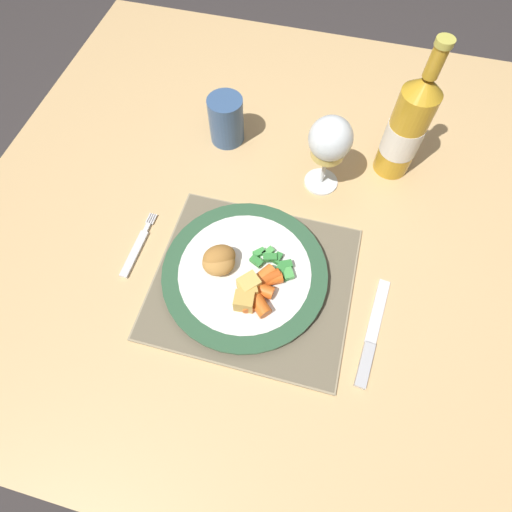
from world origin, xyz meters
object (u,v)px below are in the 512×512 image
(fork, at_px, (137,249))
(dinner_plate, at_px, (245,273))
(bottle, at_px, (407,128))
(table_knife, at_px, (371,341))
(dining_table, at_px, (274,229))
(wine_glass, at_px, (330,142))
(drinking_cup, at_px, (226,119))

(fork, bearing_deg, dinner_plate, -1.28)
(fork, distance_m, bottle, 0.52)
(fork, height_order, table_knife, table_knife)
(dining_table, xyz_separation_m, fork, (-0.21, -0.16, 0.09))
(table_knife, distance_m, wine_glass, 0.33)
(fork, relative_size, bottle, 0.50)
(table_knife, bearing_deg, bottle, 90.92)
(table_knife, bearing_deg, fork, 171.73)
(table_knife, bearing_deg, drinking_cup, 133.62)
(fork, xyz_separation_m, wine_glass, (0.29, 0.23, 0.11))
(table_knife, bearing_deg, dining_table, 133.27)
(dining_table, bearing_deg, dinner_plate, -95.41)
(dining_table, bearing_deg, drinking_cup, 134.17)
(dinner_plate, xyz_separation_m, wine_glass, (0.09, 0.23, 0.09))
(fork, bearing_deg, bottle, 36.29)
(drinking_cup, bearing_deg, fork, -104.94)
(table_knife, relative_size, drinking_cup, 1.94)
(dinner_plate, relative_size, wine_glass, 1.77)
(dining_table, xyz_separation_m, dinner_plate, (-0.02, -0.16, 0.11))
(wine_glass, height_order, drinking_cup, wine_glass)
(dining_table, distance_m, wine_glass, 0.22)
(dining_table, distance_m, dinner_plate, 0.19)
(fork, xyz_separation_m, drinking_cup, (0.08, 0.29, 0.05))
(dining_table, distance_m, drinking_cup, 0.24)
(dinner_plate, relative_size, drinking_cup, 2.85)
(dinner_plate, bearing_deg, drinking_cup, 111.81)
(fork, distance_m, wine_glass, 0.38)
(fork, height_order, drinking_cup, drinking_cup)
(drinking_cup, bearing_deg, table_knife, -46.38)
(drinking_cup, bearing_deg, dinner_plate, -68.19)
(table_knife, height_order, bottle, bottle)
(fork, relative_size, table_knife, 0.72)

